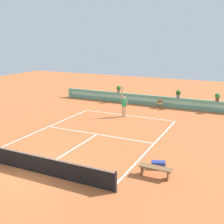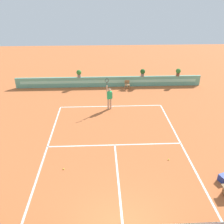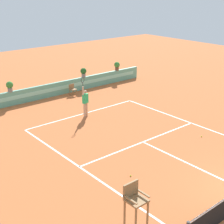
{
  "view_description": "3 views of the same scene",
  "coord_description": "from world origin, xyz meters",
  "px_view_note": "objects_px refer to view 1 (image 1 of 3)",
  "views": [
    {
      "loc": [
        9.04,
        -10.03,
        6.48
      ],
      "look_at": [
        -0.06,
        8.91,
        1.0
      ],
      "focal_mm": 45.81,
      "sensor_mm": 36.0,
      "label": 1
    },
    {
      "loc": [
        -0.73,
        -5.74,
        8.52
      ],
      "look_at": [
        -0.06,
        8.91,
        1.0
      ],
      "focal_mm": 38.36,
      "sensor_mm": 36.0,
      "label": 2
    },
    {
      "loc": [
        -11.75,
        -5.11,
        7.89
      ],
      "look_at": [
        -0.06,
        8.91,
        1.0
      ],
      "focal_mm": 54.48,
      "sensor_mm": 36.0,
      "label": 3
    }
  ],
  "objects_px": {
    "tennis_ball_mid_court": "(45,137)",
    "tennis_player": "(124,105)",
    "potted_plant_left": "(119,89)",
    "gear_bag": "(158,165)",
    "potted_plant_right": "(178,93)",
    "ball_kid_chair": "(160,103)",
    "bench_courtside": "(155,170)",
    "potted_plant_far_right": "(218,97)",
    "tennis_ball_near_baseline": "(127,149)"
  },
  "relations": [
    {
      "from": "tennis_player",
      "to": "tennis_ball_mid_court",
      "type": "xyz_separation_m",
      "value": [
        -2.7,
        -7.13,
        -1.02
      ]
    },
    {
      "from": "tennis_ball_near_baseline",
      "to": "tennis_ball_mid_court",
      "type": "height_order",
      "value": "same"
    },
    {
      "from": "ball_kid_chair",
      "to": "potted_plant_left",
      "type": "height_order",
      "value": "potted_plant_left"
    },
    {
      "from": "gear_bag",
      "to": "tennis_ball_near_baseline",
      "type": "bearing_deg",
      "value": 145.01
    },
    {
      "from": "ball_kid_chair",
      "to": "potted_plant_right",
      "type": "distance_m",
      "value": 1.96
    },
    {
      "from": "bench_courtside",
      "to": "gear_bag",
      "type": "relative_size",
      "value": 2.29
    },
    {
      "from": "tennis_ball_near_baseline",
      "to": "potted_plant_left",
      "type": "height_order",
      "value": "potted_plant_left"
    },
    {
      "from": "tennis_ball_mid_court",
      "to": "gear_bag",
      "type": "bearing_deg",
      "value": -8.18
    },
    {
      "from": "bench_courtside",
      "to": "potted_plant_right",
      "type": "relative_size",
      "value": 2.21
    },
    {
      "from": "tennis_ball_near_baseline",
      "to": "ball_kid_chair",
      "type": "bearing_deg",
      "value": 96.51
    },
    {
      "from": "potted_plant_far_right",
      "to": "potted_plant_right",
      "type": "bearing_deg",
      "value": 180.0
    },
    {
      "from": "tennis_ball_mid_court",
      "to": "potted_plant_right",
      "type": "xyz_separation_m",
      "value": [
        6.11,
        12.11,
        1.38
      ]
    },
    {
      "from": "gear_bag",
      "to": "tennis_player",
      "type": "relative_size",
      "value": 0.27
    },
    {
      "from": "potted_plant_far_right",
      "to": "potted_plant_left",
      "type": "bearing_deg",
      "value": 180.0
    },
    {
      "from": "gear_bag",
      "to": "tennis_ball_mid_court",
      "type": "bearing_deg",
      "value": 171.82
    },
    {
      "from": "gear_bag",
      "to": "potted_plant_right",
      "type": "bearing_deg",
      "value": 98.97
    },
    {
      "from": "tennis_player",
      "to": "potted_plant_right",
      "type": "xyz_separation_m",
      "value": [
        3.4,
        4.98,
        0.36
      ]
    },
    {
      "from": "ball_kid_chair",
      "to": "potted_plant_right",
      "type": "relative_size",
      "value": 1.17
    },
    {
      "from": "gear_bag",
      "to": "ball_kid_chair",
      "type": "bearing_deg",
      "value": 106.25
    },
    {
      "from": "gear_bag",
      "to": "tennis_ball_near_baseline",
      "type": "height_order",
      "value": "gear_bag"
    },
    {
      "from": "gear_bag",
      "to": "tennis_ball_mid_court",
      "type": "xyz_separation_m",
      "value": [
        -8.2,
        1.18,
        -0.15
      ]
    },
    {
      "from": "ball_kid_chair",
      "to": "potted_plant_left",
      "type": "bearing_deg",
      "value": 170.9
    },
    {
      "from": "potted_plant_far_right",
      "to": "gear_bag",
      "type": "bearing_deg",
      "value": -95.94
    },
    {
      "from": "tennis_player",
      "to": "tennis_ball_near_baseline",
      "type": "xyz_separation_m",
      "value": [
        3.08,
        -6.62,
        -1.02
      ]
    },
    {
      "from": "tennis_player",
      "to": "potted_plant_right",
      "type": "relative_size",
      "value": 3.57
    },
    {
      "from": "potted_plant_right",
      "to": "potted_plant_far_right",
      "type": "xyz_separation_m",
      "value": [
        3.48,
        0.0,
        0.0
      ]
    },
    {
      "from": "tennis_ball_near_baseline",
      "to": "potted_plant_right",
      "type": "relative_size",
      "value": 0.09
    },
    {
      "from": "gear_bag",
      "to": "potted_plant_right",
      "type": "height_order",
      "value": "potted_plant_right"
    },
    {
      "from": "tennis_ball_near_baseline",
      "to": "tennis_ball_mid_court",
      "type": "relative_size",
      "value": 1.0
    },
    {
      "from": "tennis_ball_mid_court",
      "to": "potted_plant_left",
      "type": "bearing_deg",
      "value": 90.12
    },
    {
      "from": "ball_kid_chair",
      "to": "tennis_ball_mid_court",
      "type": "relative_size",
      "value": 12.5
    },
    {
      "from": "tennis_ball_mid_court",
      "to": "tennis_player",
      "type": "bearing_deg",
      "value": 69.23
    },
    {
      "from": "ball_kid_chair",
      "to": "potted_plant_far_right",
      "type": "bearing_deg",
      "value": 8.26
    },
    {
      "from": "bench_courtside",
      "to": "potted_plant_left",
      "type": "relative_size",
      "value": 2.21
    },
    {
      "from": "tennis_ball_mid_court",
      "to": "potted_plant_right",
      "type": "relative_size",
      "value": 0.09
    },
    {
      "from": "potted_plant_right",
      "to": "potted_plant_left",
      "type": "xyz_separation_m",
      "value": [
        -6.13,
        0.0,
        0.0
      ]
    },
    {
      "from": "ball_kid_chair",
      "to": "tennis_player",
      "type": "bearing_deg",
      "value": -113.44
    },
    {
      "from": "tennis_ball_near_baseline",
      "to": "bench_courtside",
      "type": "bearing_deg",
      "value": -46.07
    },
    {
      "from": "potted_plant_left",
      "to": "potted_plant_far_right",
      "type": "bearing_deg",
      "value": 0.0
    },
    {
      "from": "ball_kid_chair",
      "to": "potted_plant_right",
      "type": "bearing_deg",
      "value": 25.12
    },
    {
      "from": "potted_plant_right",
      "to": "bench_courtside",
      "type": "bearing_deg",
      "value": -81.05
    },
    {
      "from": "bench_courtside",
      "to": "potted_plant_far_right",
      "type": "distance_m",
      "value": 14.35
    },
    {
      "from": "ball_kid_chair",
      "to": "gear_bag",
      "type": "bearing_deg",
      "value": -73.75
    },
    {
      "from": "gear_bag",
      "to": "tennis_ball_mid_court",
      "type": "distance_m",
      "value": 8.29
    },
    {
      "from": "ball_kid_chair",
      "to": "tennis_ball_near_baseline",
      "type": "bearing_deg",
      "value": -83.49
    },
    {
      "from": "potted_plant_right",
      "to": "tennis_player",
      "type": "bearing_deg",
      "value": -124.35
    },
    {
      "from": "ball_kid_chair",
      "to": "potted_plant_right",
      "type": "xyz_separation_m",
      "value": [
        1.56,
        0.73,
        0.93
      ]
    },
    {
      "from": "gear_bag",
      "to": "potted_plant_far_right",
      "type": "height_order",
      "value": "potted_plant_far_right"
    },
    {
      "from": "potted_plant_far_right",
      "to": "tennis_player",
      "type": "bearing_deg",
      "value": -144.13
    },
    {
      "from": "potted_plant_right",
      "to": "potted_plant_left",
      "type": "height_order",
      "value": "same"
    }
  ]
}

